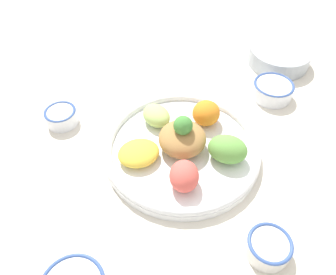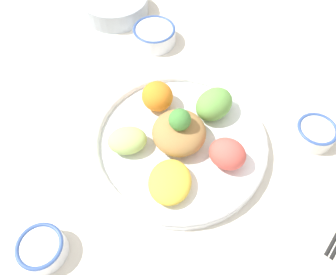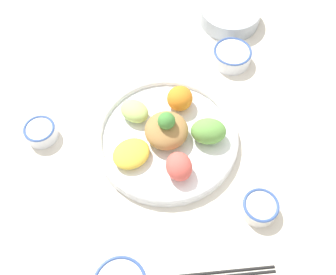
{
  "view_description": "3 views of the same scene",
  "coord_description": "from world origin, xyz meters",
  "px_view_note": "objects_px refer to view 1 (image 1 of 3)",
  "views": [
    {
      "loc": [
        -0.3,
        -0.44,
        0.62
      ],
      "look_at": [
        -0.02,
        0.02,
        0.03
      ],
      "focal_mm": 35.0,
      "sensor_mm": 36.0,
      "label": 1
    },
    {
      "loc": [
        -0.38,
        0.02,
        0.61
      ],
      "look_at": [
        -0.01,
        0.01,
        0.04
      ],
      "focal_mm": 35.0,
      "sensor_mm": 36.0,
      "label": 2
    },
    {
      "loc": [
        -0.39,
        -0.37,
        0.91
      ],
      "look_at": [
        -0.04,
        -0.05,
        0.09
      ],
      "focal_mm": 42.0,
      "sensor_mm": 36.0,
      "label": 3
    }
  ],
  "objects_px": {
    "rice_bowl_plain": "(273,89)",
    "rice_bowl_blue": "(269,246)",
    "salad_platter": "(183,146)",
    "side_serving_bowl": "(279,56)",
    "sauce_bowl_dark": "(61,116)",
    "serving_spoon_main": "(59,238)"
  },
  "relations": [
    {
      "from": "sauce_bowl_dark",
      "to": "salad_platter",
      "type": "bearing_deg",
      "value": -49.52
    },
    {
      "from": "rice_bowl_blue",
      "to": "sauce_bowl_dark",
      "type": "distance_m",
      "value": 0.59
    },
    {
      "from": "salad_platter",
      "to": "sauce_bowl_dark",
      "type": "bearing_deg",
      "value": 130.48
    },
    {
      "from": "serving_spoon_main",
      "to": "rice_bowl_plain",
      "type": "bearing_deg",
      "value": 110.94
    },
    {
      "from": "sauce_bowl_dark",
      "to": "side_serving_bowl",
      "type": "relative_size",
      "value": 0.44
    },
    {
      "from": "rice_bowl_plain",
      "to": "rice_bowl_blue",
      "type": "bearing_deg",
      "value": -133.79
    },
    {
      "from": "rice_bowl_blue",
      "to": "side_serving_bowl",
      "type": "relative_size",
      "value": 0.45
    },
    {
      "from": "rice_bowl_plain",
      "to": "serving_spoon_main",
      "type": "relative_size",
      "value": 0.97
    },
    {
      "from": "rice_bowl_plain",
      "to": "serving_spoon_main",
      "type": "height_order",
      "value": "rice_bowl_plain"
    },
    {
      "from": "salad_platter",
      "to": "rice_bowl_plain",
      "type": "xyz_separation_m",
      "value": [
        0.34,
        0.05,
        -0.0
      ]
    },
    {
      "from": "salad_platter",
      "to": "rice_bowl_plain",
      "type": "bearing_deg",
      "value": 8.1
    },
    {
      "from": "salad_platter",
      "to": "rice_bowl_blue",
      "type": "relative_size",
      "value": 4.37
    },
    {
      "from": "rice_bowl_plain",
      "to": "side_serving_bowl",
      "type": "distance_m",
      "value": 0.17
    },
    {
      "from": "salad_platter",
      "to": "serving_spoon_main",
      "type": "height_order",
      "value": "salad_platter"
    },
    {
      "from": "sauce_bowl_dark",
      "to": "side_serving_bowl",
      "type": "bearing_deg",
      "value": -7.97
    },
    {
      "from": "rice_bowl_plain",
      "to": "side_serving_bowl",
      "type": "xyz_separation_m",
      "value": [
        0.13,
        0.11,
        0.0
      ]
    },
    {
      "from": "rice_bowl_blue",
      "to": "sauce_bowl_dark",
      "type": "relative_size",
      "value": 1.04
    },
    {
      "from": "salad_platter",
      "to": "side_serving_bowl",
      "type": "distance_m",
      "value": 0.49
    },
    {
      "from": "salad_platter",
      "to": "sauce_bowl_dark",
      "type": "height_order",
      "value": "salad_platter"
    },
    {
      "from": "sauce_bowl_dark",
      "to": "rice_bowl_plain",
      "type": "bearing_deg",
      "value": -20.53
    },
    {
      "from": "rice_bowl_blue",
      "to": "serving_spoon_main",
      "type": "relative_size",
      "value": 0.74
    },
    {
      "from": "rice_bowl_blue",
      "to": "rice_bowl_plain",
      "type": "height_order",
      "value": "rice_bowl_plain"
    }
  ]
}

